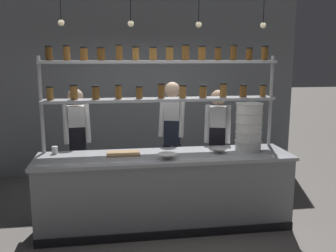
{
  "coord_description": "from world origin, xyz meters",
  "views": [
    {
      "loc": [
        -0.64,
        -4.39,
        2.11
      ],
      "look_at": [
        0.07,
        0.2,
        1.24
      ],
      "focal_mm": 40.0,
      "sensor_mm": 36.0,
      "label": 1
    }
  ],
  "objects": [
    {
      "name": "ground_plane",
      "position": [
        0.0,
        0.0,
        0.0
      ],
      "size": [
        40.0,
        40.0,
        0.0
      ],
      "primitive_type": "plane",
      "color": "slate"
    },
    {
      "name": "back_wall",
      "position": [
        0.0,
        2.34,
        1.59
      ],
      "size": [
        5.53,
        0.12,
        3.19
      ],
      "primitive_type": "cube",
      "color": "gray",
      "rests_on": "ground_plane"
    },
    {
      "name": "prep_counter",
      "position": [
        0.0,
        -0.0,
        0.46
      ],
      "size": [
        3.13,
        0.76,
        0.92
      ],
      "color": "gray",
      "rests_on": "ground_plane"
    },
    {
      "name": "spice_shelf_unit",
      "position": [
        0.0,
        0.33,
        1.79
      ],
      "size": [
        3.01,
        0.28,
        2.26
      ],
      "color": "#ADAFB5",
      "rests_on": "ground_plane"
    },
    {
      "name": "chef_left",
      "position": [
        -1.12,
        0.8,
        0.97
      ],
      "size": [
        0.39,
        0.31,
        1.68
      ],
      "rotation": [
        0.0,
        0.0,
        0.13
      ],
      "color": "black",
      "rests_on": "ground_plane"
    },
    {
      "name": "chef_center",
      "position": [
        0.23,
        0.83,
        1.02
      ],
      "size": [
        0.42,
        0.35,
        1.75
      ],
      "rotation": [
        0.0,
        0.0,
        -0.3
      ],
      "color": "black",
      "rests_on": "ground_plane"
    },
    {
      "name": "chef_right",
      "position": [
        0.83,
        0.57,
        0.95
      ],
      "size": [
        0.42,
        0.35,
        1.66
      ],
      "rotation": [
        0.0,
        0.0,
        -0.31
      ],
      "color": "black",
      "rests_on": "ground_plane"
    },
    {
      "name": "container_stack",
      "position": [
        1.09,
        0.07,
        1.23
      ],
      "size": [
        0.34,
        0.34,
        0.61
      ],
      "color": "white",
      "rests_on": "prep_counter"
    },
    {
      "name": "cutting_board",
      "position": [
        -0.5,
        0.1,
        0.93
      ],
      "size": [
        0.4,
        0.26,
        0.02
      ],
      "color": "#A88456",
      "rests_on": "prep_counter"
    },
    {
      "name": "prep_bowl_near_left",
      "position": [
        0.0,
        -0.18,
        0.95
      ],
      "size": [
        0.23,
        0.23,
        0.06
      ],
      "color": "silver",
      "rests_on": "prep_counter"
    },
    {
      "name": "prep_bowl_center_front",
      "position": [
        0.68,
        -0.0,
        0.95
      ],
      "size": [
        0.2,
        0.2,
        0.05
      ],
      "color": "silver",
      "rests_on": "prep_counter"
    },
    {
      "name": "serving_cup_front",
      "position": [
        -1.34,
        0.27,
        0.97
      ],
      "size": [
        0.07,
        0.07,
        0.09
      ],
      "color": "silver",
      "rests_on": "prep_counter"
    },
    {
      "name": "pendant_light_row",
      "position": [
        0.01,
        0.0,
        2.51
      ],
      "size": [
        2.42,
        0.07,
        0.7
      ],
      "color": "black"
    }
  ]
}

